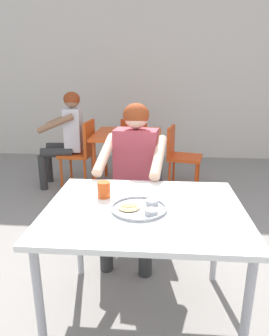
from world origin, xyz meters
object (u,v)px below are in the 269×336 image
diner_foreground (134,168)px  table_background_red (128,139)px  chair_red_left (82,149)px  patron_background (67,131)px  drinking_cup (104,189)px  chair_red_right (179,153)px  chair_red_far (135,140)px  table_foreground (144,219)px  thali_tray (140,208)px  chair_foreground (138,186)px

diner_foreground → table_background_red: (-0.19, 1.52, -0.09)m
chair_red_left → patron_background: 0.30m
drinking_cup → patron_background: bearing=112.0°
chair_red_right → patron_background: 1.47m
drinking_cup → chair_red_far: (-0.02, 2.78, -0.31)m
table_foreground → drinking_cup: drinking_cup is taller
diner_foreground → patron_background: bearing=123.1°
thali_tray → patron_background: bearing=115.3°
chair_red_right → table_foreground: bearing=-98.9°
chair_red_left → patron_background: (-0.21, 0.06, 0.22)m
chair_red_far → drinking_cup: bearing=-89.6°
table_background_red → chair_red_left: chair_red_left is taller
patron_background → chair_red_far: bearing=39.2°
chair_red_right → chair_foreground: bearing=-108.9°
patron_background → chair_foreground: bearing=-51.9°
drinking_cup → diner_foreground: (0.13, 0.60, -0.06)m
chair_red_right → patron_background: patron_background is taller
chair_red_far → chair_red_left: bearing=-130.4°
table_foreground → patron_background: size_ratio=0.89×
drinking_cup → diner_foreground: diner_foreground is taller
diner_foreground → chair_red_right: size_ratio=1.53×
drinking_cup → chair_red_left: bearing=107.4°
chair_foreground → diner_foreground: (-0.02, -0.22, 0.23)m
diner_foreground → table_background_red: bearing=97.3°
thali_tray → patron_background: 2.51m
table_foreground → chair_red_far: (-0.27, 2.91, -0.18)m
chair_red_right → chair_red_left: bearing=-176.5°
table_foreground → patron_background: bearing=116.2°
table_foreground → chair_red_far: size_ratio=1.35×
chair_foreground → chair_red_right: bearing=71.1°
thali_tray → chair_red_far: size_ratio=0.38×
chair_red_right → thali_tray: bearing=-99.3°
thali_tray → diner_foreground: bearing=96.8°
drinking_cup → chair_red_left: chair_red_left is taller
drinking_cup → chair_red_far: size_ratio=0.12×
diner_foreground → chair_red_left: size_ratio=1.40×
drinking_cup → diner_foreground: 0.62m
chair_foreground → table_background_red: size_ratio=0.96×
chair_red_far → patron_background: (-0.83, -0.68, 0.25)m
chair_foreground → chair_red_far: size_ratio=1.07×
chair_foreground → diner_foreground: bearing=-95.6°
table_foreground → chair_foreground: 0.97m
table_background_red → chair_foreground: bearing=-80.5°
table_background_red → chair_red_right: chair_red_right is taller
drinking_cup → chair_foreground: (0.16, 0.83, -0.29)m
thali_tray → patron_background: (-1.07, 2.27, -0.02)m
thali_tray → table_background_red: 2.30m
chair_foreground → table_background_red: 1.32m
table_foreground → thali_tray: size_ratio=3.56×
chair_red_left → chair_red_far: (0.62, 0.73, -0.04)m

